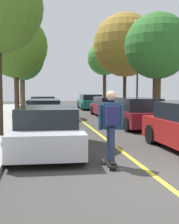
# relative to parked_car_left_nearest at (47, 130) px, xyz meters

# --- Properties ---
(ground) EXTENTS (80.00, 80.00, 0.00)m
(ground) POSITION_rel_parked_car_left_nearest_xyz_m (2.16, -3.29, -0.64)
(ground) COLOR #3D3A38
(center_line) EXTENTS (0.12, 39.20, 0.01)m
(center_line) POSITION_rel_parked_car_left_nearest_xyz_m (2.16, 0.71, -0.63)
(center_line) COLOR gold
(center_line) RESTS_ON ground
(parked_car_left_nearest) EXTENTS (2.08, 4.47, 1.30)m
(parked_car_left_nearest) POSITION_rel_parked_car_left_nearest_xyz_m (0.00, 0.00, 0.00)
(parked_car_left_nearest) COLOR #B7B7BC
(parked_car_left_nearest) RESTS_ON ground
(parked_car_left_near) EXTENTS (1.95, 4.65, 1.31)m
(parked_car_left_near) POSITION_rel_parked_car_left_nearest_xyz_m (0.00, 6.07, 0.01)
(parked_car_left_near) COLOR navy
(parked_car_left_near) RESTS_ON ground
(parked_car_left_far) EXTENTS (1.82, 4.20, 1.31)m
(parked_car_left_far) POSITION_rel_parked_car_left_nearest_xyz_m (0.00, 11.57, 0.01)
(parked_car_left_far) COLOR navy
(parked_car_left_far) RESTS_ON ground
(parked_car_right_near) EXTENTS (1.88, 4.12, 1.40)m
(parked_car_right_near) POSITION_rel_parked_car_left_nearest_xyz_m (4.31, 4.67, 0.05)
(parked_car_right_near) COLOR maroon
(parked_car_right_near) RESTS_ON ground
(parked_car_right_far) EXTENTS (1.84, 4.38, 1.28)m
(parked_car_right_far) POSITION_rel_parked_car_left_nearest_xyz_m (4.31, 10.46, 0.01)
(parked_car_right_far) COLOR maroon
(parked_car_right_far) RESTS_ON ground
(parked_car_right_farthest) EXTENTS (2.05, 4.53, 1.34)m
(parked_car_right_farthest) POSITION_rel_parked_car_left_nearest_xyz_m (4.31, 17.62, 0.03)
(parked_car_right_farthest) COLOR #196066
(parked_car_right_farthest) RESTS_ON ground
(street_tree_left_near) EXTENTS (4.08, 4.08, 6.48)m
(street_tree_left_near) POSITION_rel_parked_car_left_nearest_xyz_m (-1.67, 11.09, 3.93)
(street_tree_left_near) COLOR #4C3823
(street_tree_left_near) RESTS_ON sidewalk_left
(street_tree_left_far) EXTENTS (3.80, 3.80, 6.22)m
(street_tree_left_far) POSITION_rel_parked_car_left_nearest_xyz_m (-1.67, 17.77, 3.79)
(street_tree_left_far) COLOR brown
(street_tree_left_far) RESTS_ON sidewalk_left
(street_tree_right_nearest) EXTENTS (3.49, 3.49, 5.69)m
(street_tree_right_nearest) POSITION_rel_parked_car_left_nearest_xyz_m (5.99, 6.34, 3.42)
(street_tree_right_nearest) COLOR #4C3823
(street_tree_right_nearest) RESTS_ON sidewalk_right
(street_tree_right_near) EXTENTS (4.63, 4.63, 7.20)m
(street_tree_right_near) POSITION_rel_parked_car_left_nearest_xyz_m (5.99, 12.37, 4.38)
(street_tree_right_near) COLOR #3D2D1E
(street_tree_right_near) RESTS_ON sidewalk_right
(street_tree_right_far) EXTENTS (3.30, 3.30, 6.30)m
(street_tree_right_far) POSITION_rel_parked_car_left_nearest_xyz_m (5.99, 19.19, 4.12)
(street_tree_right_far) COLOR #3D2D1E
(street_tree_right_far) RESTS_ON sidewalk_right
(fire_hydrant) EXTENTS (0.20, 0.20, 0.70)m
(fire_hydrant) POSITION_rel_parked_car_left_nearest_xyz_m (5.81, 3.58, -0.15)
(fire_hydrant) COLOR #B2140F
(fire_hydrant) RESTS_ON sidewalk_right
(streetlamp) EXTENTS (0.36, 0.24, 6.10)m
(streetlamp) POSITION_rel_parked_car_left_nearest_xyz_m (6.06, 9.78, 2.97)
(streetlamp) COLOR #38383D
(streetlamp) RESTS_ON sidewalk_right
(skateboard) EXTENTS (0.28, 0.85, 0.10)m
(skateboard) POSITION_rel_parked_car_left_nearest_xyz_m (1.43, -1.98, -0.55)
(skateboard) COLOR black
(skateboard) RESTS_ON ground
(skateboarder) EXTENTS (0.58, 0.71, 1.68)m
(skateboarder) POSITION_rel_parked_car_left_nearest_xyz_m (1.43, -2.02, 0.42)
(skateboarder) COLOR black
(skateboarder) RESTS_ON skateboard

